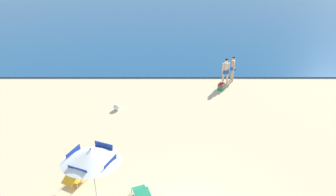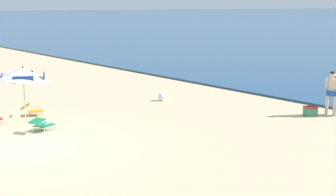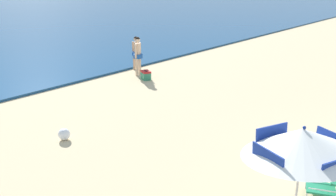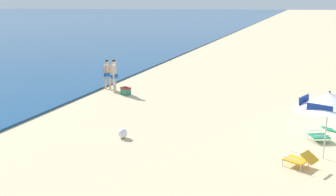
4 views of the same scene
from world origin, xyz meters
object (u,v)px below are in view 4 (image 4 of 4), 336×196
(person_standing_beside, at_px, (114,73))
(cooler_box, at_px, (126,91))
(beach_umbrella_striped_main, at_px, (329,100))
(person_standing_near_shore, at_px, (107,72))
(beach_ball, at_px, (122,133))
(lounge_chair_facing_sea, at_px, (301,159))
(lounge_chair_beside_umbrella, at_px, (323,134))

(person_standing_beside, relative_size, cooler_box, 3.01)
(beach_umbrella_striped_main, bearing_deg, person_standing_near_shore, 57.74)
(beach_umbrella_striped_main, height_order, person_standing_near_shore, beach_umbrella_striped_main)
(person_standing_beside, height_order, beach_ball, person_standing_beside)
(person_standing_near_shore, bearing_deg, lounge_chair_facing_sea, -127.46)
(lounge_chair_facing_sea, distance_m, person_standing_beside, 12.15)
(beach_ball, bearing_deg, person_standing_near_shore, 30.79)
(person_standing_beside, bearing_deg, beach_ball, -151.62)
(lounge_chair_beside_umbrella, bearing_deg, beach_ball, 105.69)
(lounge_chair_beside_umbrella, relative_size, lounge_chair_facing_sea, 0.96)
(lounge_chair_beside_umbrella, xyz_separation_m, cooler_box, (4.37, 9.56, -0.08))
(lounge_chair_facing_sea, distance_m, person_standing_near_shore, 13.10)
(lounge_chair_beside_umbrella, height_order, person_standing_near_shore, person_standing_near_shore)
(person_standing_beside, xyz_separation_m, cooler_box, (-0.36, -0.84, -0.84))
(beach_umbrella_striped_main, relative_size, person_standing_beside, 1.37)
(beach_umbrella_striped_main, distance_m, cooler_box, 11.37)
(person_standing_near_shore, relative_size, person_standing_beside, 0.93)
(beach_umbrella_striped_main, xyz_separation_m, beach_ball, (-0.27, 6.75, -1.69))
(person_standing_beside, xyz_separation_m, beach_ball, (-6.65, -3.59, -0.87))
(lounge_chair_facing_sea, distance_m, beach_ball, 6.10)
(lounge_chair_beside_umbrella, distance_m, person_standing_beside, 11.45)
(beach_umbrella_striped_main, bearing_deg, cooler_box, 57.66)
(beach_umbrella_striped_main, bearing_deg, person_standing_beside, 58.33)
(beach_umbrella_striped_main, xyz_separation_m, person_standing_near_shore, (6.99, 11.07, -0.90))
(beach_umbrella_striped_main, bearing_deg, beach_ball, 92.27)
(lounge_chair_beside_umbrella, distance_m, beach_ball, 7.07)
(person_standing_beside, bearing_deg, lounge_chair_facing_sea, -127.27)
(lounge_chair_beside_umbrella, height_order, lounge_chair_facing_sea, lounge_chair_facing_sea)
(cooler_box, bearing_deg, beach_ball, -156.33)
(lounge_chair_beside_umbrella, bearing_deg, lounge_chair_facing_sea, 164.09)
(person_standing_beside, relative_size, beach_ball, 5.20)
(lounge_chair_facing_sea, height_order, cooler_box, lounge_chair_facing_sea)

